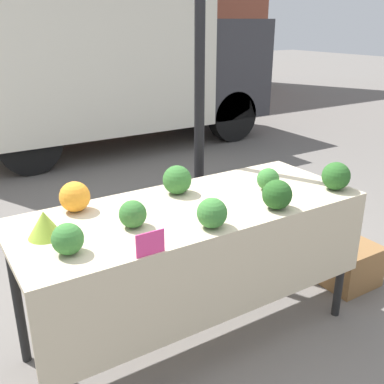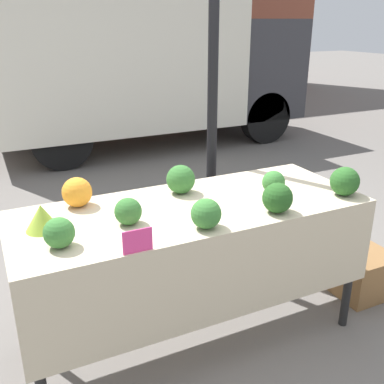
% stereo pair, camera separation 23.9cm
% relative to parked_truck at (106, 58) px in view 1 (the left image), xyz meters
% --- Properties ---
extents(ground_plane, '(40.00, 40.00, 0.00)m').
position_rel_parked_truck_xyz_m(ground_plane, '(-1.28, -4.38, -1.28)').
color(ground_plane, slate).
extents(tent_pole, '(0.07, 0.07, 2.53)m').
position_rel_parked_truck_xyz_m(tent_pole, '(-0.80, -3.71, -0.01)').
color(tent_pole, black).
rests_on(tent_pole, ground_plane).
extents(parked_truck, '(4.51, 1.80, 2.37)m').
position_rel_parked_truck_xyz_m(parked_truck, '(0.00, 0.00, 0.00)').
color(parked_truck, silver).
rests_on(parked_truck, ground_plane).
extents(market_table, '(1.92, 0.75, 0.85)m').
position_rel_parked_truck_xyz_m(market_table, '(-1.28, -4.44, -0.54)').
color(market_table, beige).
rests_on(market_table, ground_plane).
extents(orange_cauliflower, '(0.16, 0.16, 0.16)m').
position_rel_parked_truck_xyz_m(orange_cauliflower, '(-1.84, -4.11, -0.34)').
color(orange_cauliflower, orange).
rests_on(orange_cauliflower, market_table).
extents(romanesco_head, '(0.16, 0.16, 0.13)m').
position_rel_parked_truck_xyz_m(romanesco_head, '(-2.05, -4.34, -0.36)').
color(romanesco_head, '#93B238').
rests_on(romanesco_head, market_table).
extents(broccoli_head_0, '(0.17, 0.17, 0.17)m').
position_rel_parked_truck_xyz_m(broccoli_head_0, '(-1.26, -4.18, -0.34)').
color(broccoli_head_0, '#336B2D').
rests_on(broccoli_head_0, market_table).
extents(broccoli_head_1, '(0.15, 0.15, 0.15)m').
position_rel_parked_truck_xyz_m(broccoli_head_1, '(-1.34, -4.65, -0.35)').
color(broccoli_head_1, '#387533').
rests_on(broccoli_head_1, market_table).
extents(broccoli_head_2, '(0.13, 0.13, 0.13)m').
position_rel_parked_truck_xyz_m(broccoli_head_2, '(-1.66, -4.45, -0.36)').
color(broccoli_head_2, '#336B2D').
rests_on(broccoli_head_2, market_table).
extents(broccoli_head_3, '(0.17, 0.17, 0.17)m').
position_rel_parked_truck_xyz_m(broccoli_head_3, '(-0.43, -4.61, -0.34)').
color(broccoli_head_3, '#285B23').
rests_on(broccoli_head_3, market_table).
extents(broccoli_head_4, '(0.16, 0.16, 0.16)m').
position_rel_parked_truck_xyz_m(broccoli_head_4, '(-0.92, -4.65, -0.34)').
color(broccoli_head_4, '#23511E').
rests_on(broccoli_head_4, market_table).
extents(broccoli_head_5, '(0.13, 0.13, 0.13)m').
position_rel_parked_truck_xyz_m(broccoli_head_5, '(-0.78, -4.41, -0.36)').
color(broccoli_head_5, '#387533').
rests_on(broccoli_head_5, market_table).
extents(broccoli_head_6, '(0.14, 0.14, 0.14)m').
position_rel_parked_truck_xyz_m(broccoli_head_6, '(-2.01, -4.55, -0.35)').
color(broccoli_head_6, '#387533').
rests_on(broccoli_head_6, market_table).
extents(price_sign, '(0.13, 0.01, 0.11)m').
position_rel_parked_truck_xyz_m(price_sign, '(-1.72, -4.74, -0.37)').
color(price_sign, '#E53D84').
rests_on(price_sign, market_table).
extents(produce_crate, '(0.38, 0.35, 0.30)m').
position_rel_parked_truck_xyz_m(produce_crate, '(-0.02, -4.47, -1.13)').
color(produce_crate, olive).
rests_on(produce_crate, ground_plane).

